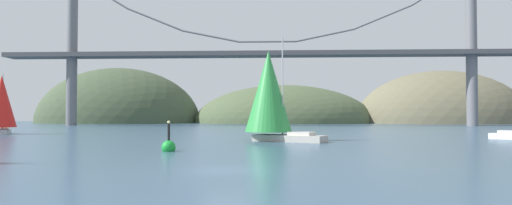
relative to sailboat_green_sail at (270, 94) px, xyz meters
name	(u,v)px	position (x,y,z in m)	size (l,w,h in m)	color
ground_plane	(228,170)	(-1.73, -25.55, -5.15)	(360.00, 360.00, 0.00)	#385670
headland_left	(119,123)	(-56.73, 109.45, -5.15)	(59.22, 44.00, 39.84)	#425138
headland_center	(284,123)	(3.27, 109.45, -5.15)	(64.11, 44.00, 27.03)	#4C5B3D
headland_right	(441,123)	(58.27, 109.45, -5.15)	(59.46, 44.00, 36.76)	#6B664C
suspension_bridge	(267,51)	(-1.73, 69.45, 14.74)	(143.15, 6.00, 41.54)	slate
sailboat_green_sail	(270,94)	(0.00, 0.00, 0.00)	(9.74, 7.48, 11.25)	#B7B2A8
sailboat_red_spinnaker	(1,103)	(-39.63, 14.57, -0.61)	(6.16, 8.23, 9.04)	white
channel_buoy	(169,146)	(-7.70, -13.95, -4.78)	(1.10, 1.10, 2.64)	green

